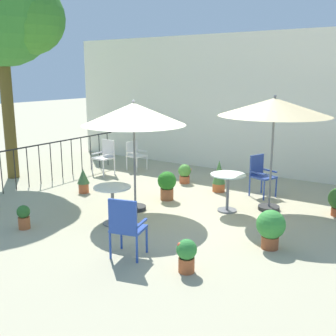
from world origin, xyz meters
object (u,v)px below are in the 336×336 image
(patio_umbrella_1, at_px, (134,115))
(patio_chair_3, at_px, (126,224))
(potted_plant_5, at_px, (186,254))
(potted_plant_6, at_px, (271,227))
(potted_plant_0, at_px, (24,216))
(potted_plant_1, at_px, (185,173))
(patio_chair_2, at_px, (105,155))
(potted_plant_3, at_px, (167,184))
(cafe_table_1, at_px, (228,185))
(cafe_table_0, at_px, (113,198))
(potted_plant_7, at_px, (219,176))
(patio_umbrella_0, at_px, (274,108))
(shade_tree, at_px, (2,6))
(potted_plant_4, at_px, (83,180))
(patio_chair_4, at_px, (135,153))
(patio_chair_1, at_px, (261,173))

(patio_umbrella_1, height_order, patio_chair_3, patio_umbrella_1)
(potted_plant_5, bearing_deg, potted_plant_6, 63.57)
(potted_plant_0, relative_size, potted_plant_1, 0.89)
(patio_chair_2, distance_m, potted_plant_3, 2.97)
(potted_plant_3, bearing_deg, potted_plant_6, -24.43)
(cafe_table_1, relative_size, potted_plant_5, 1.59)
(cafe_table_1, xyz_separation_m, potted_plant_6, (1.37, -1.32, -0.18))
(cafe_table_0, relative_size, potted_plant_1, 1.47)
(potted_plant_5, distance_m, potted_plant_7, 4.22)
(potted_plant_3, bearing_deg, cafe_table_0, -90.33)
(potted_plant_1, bearing_deg, patio_umbrella_0, -19.03)
(potted_plant_3, xyz_separation_m, potted_plant_7, (0.68, 1.23, 0.02))
(shade_tree, relative_size, potted_plant_6, 9.14)
(patio_umbrella_1, relative_size, potted_plant_4, 3.89)
(potted_plant_4, bearing_deg, patio_chair_4, 99.85)
(shade_tree, height_order, patio_chair_2, shade_tree)
(patio_chair_3, distance_m, potted_plant_4, 3.79)
(patio_chair_3, distance_m, potted_plant_7, 4.09)
(potted_plant_3, bearing_deg, potted_plant_5, -52.16)
(patio_chair_1, height_order, potted_plant_4, patio_chair_1)
(shade_tree, relative_size, potted_plant_4, 10.09)
(patio_umbrella_0, distance_m, patio_chair_3, 3.88)
(potted_plant_5, bearing_deg, shade_tree, 161.95)
(patio_umbrella_0, bearing_deg, cafe_table_0, -132.15)
(potted_plant_6, bearing_deg, potted_plant_3, 155.57)
(potted_plant_3, bearing_deg, potted_plant_0, -112.70)
(patio_chair_2, relative_size, potted_plant_3, 1.49)
(cafe_table_0, height_order, potted_plant_3, cafe_table_0)
(patio_umbrella_1, xyz_separation_m, patio_chair_4, (-2.23, 2.89, -1.48))
(patio_umbrella_1, height_order, patio_chair_4, patio_umbrella_1)
(patio_umbrella_1, xyz_separation_m, potted_plant_6, (3.00, -0.35, -1.60))
(cafe_table_0, bearing_deg, patio_chair_3, -41.68)
(patio_umbrella_1, height_order, patio_chair_1, patio_umbrella_1)
(shade_tree, bearing_deg, potted_plant_5, -18.05)
(patio_umbrella_0, distance_m, cafe_table_0, 3.60)
(patio_umbrella_1, height_order, potted_plant_0, patio_umbrella_1)
(shade_tree, xyz_separation_m, patio_umbrella_1, (4.39, -0.39, -2.42))
(patio_umbrella_0, xyz_separation_m, potted_plant_6, (0.68, -1.86, -1.74))
(shade_tree, relative_size, potted_plant_7, 7.71)
(potted_plant_7, bearing_deg, patio_chair_1, 12.17)
(cafe_table_1, height_order, potted_plant_6, cafe_table_1)
(patio_chair_2, bearing_deg, cafe_table_1, -13.93)
(cafe_table_0, xyz_separation_m, patio_chair_2, (-2.75, 2.90, 0.05))
(patio_umbrella_1, bearing_deg, potted_plant_4, 169.91)
(potted_plant_1, xyz_separation_m, potted_plant_4, (-1.55, -2.08, 0.04))
(patio_chair_1, bearing_deg, potted_plant_3, -138.50)
(patio_chair_4, bearing_deg, cafe_table_0, -57.69)
(potted_plant_5, bearing_deg, patio_umbrella_0, 89.36)
(potted_plant_0, distance_m, potted_plant_7, 4.54)
(patio_chair_2, bearing_deg, cafe_table_0, -46.52)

